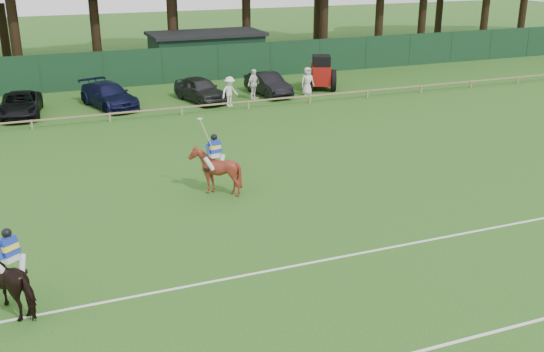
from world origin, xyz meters
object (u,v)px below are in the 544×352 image
sedan_navy (109,95)px  spectator_mid (254,84)px  tractor (321,73)px  suv_black (20,105)px  horse_chestnut (215,171)px  hatch_grey (200,89)px  spectator_left (230,92)px  utility_shed (206,52)px  estate_black (268,84)px  horse_dark (14,279)px  spectator_right (308,81)px

sedan_navy → spectator_mid: spectator_mid is taller
tractor → suv_black: bearing=-156.5°
horse_chestnut → hatch_grey: size_ratio=0.42×
spectator_left → sedan_navy: bearing=137.6°
spectator_left → utility_shed: utility_shed is taller
suv_black → estate_black: (14.92, -0.11, 0.05)m
suv_black → hatch_grey: bearing=4.8°
utility_shed → hatch_grey: bearing=-108.6°
spectator_left → suv_black: bearing=147.1°
horse_dark → estate_black: size_ratio=0.49×
horse_dark → spectator_right: spectator_right is taller
hatch_grey → tractor: (8.42, 0.45, 0.33)m
hatch_grey → utility_shed: utility_shed is taller
hatch_grey → estate_black: (4.53, 0.16, -0.05)m
spectator_right → tractor: bearing=38.3°
sedan_navy → estate_black: sedan_navy is taller
utility_shed → tractor: 10.17m
spectator_right → utility_shed: (-3.76, 9.99, 0.63)m
spectator_mid → utility_shed: 9.82m
suv_black → spectator_right: 17.24m
horse_dark → estate_black: bearing=-161.9°
estate_black → spectator_left: bearing=-153.5°
spectator_mid → tractor: tractor is taller
suv_black → spectator_right: bearing=2.4°
spectator_left → utility_shed: 11.15m
suv_black → horse_dark: bearing=-85.4°
horse_chestnut → utility_shed: bearing=-115.7°
estate_black → utility_shed: bearing=93.6°
spectator_left → spectator_mid: (1.95, 1.18, 0.07)m
horse_chestnut → sedan_navy: horse_chestnut is taller
horse_chestnut → sedan_navy: (-1.71, 15.86, -0.21)m
horse_chestnut → horse_dark: bearing=29.8°
spectator_left → utility_shed: size_ratio=0.21×
spectator_mid → spectator_left: bearing=176.5°
utility_shed → suv_black: bearing=-146.7°
sedan_navy → spectator_right: 12.35m
horse_dark → sedan_navy: (5.57, 21.94, -0.17)m
suv_black → sedan_navy: bearing=9.5°
horse_chestnut → suv_black: (-6.65, 15.58, -0.27)m
estate_black → horse_chestnut: bearing=-123.9°
sedan_navy → utility_shed: bearing=28.3°
horse_chestnut → utility_shed: size_ratio=0.22×
utility_shed → tractor: (5.36, -8.64, -0.46)m
spectator_mid → utility_shed: bearing=56.2°
hatch_grey → spectator_mid: 3.30m
spectator_left → spectator_mid: bearing=8.9°
horse_dark → spectator_right: bearing=-167.1°
horse_chestnut → spectator_left: (5.00, 13.41, -0.03)m
suv_black → hatch_grey: hatch_grey is taller
spectator_left → tractor: 7.53m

